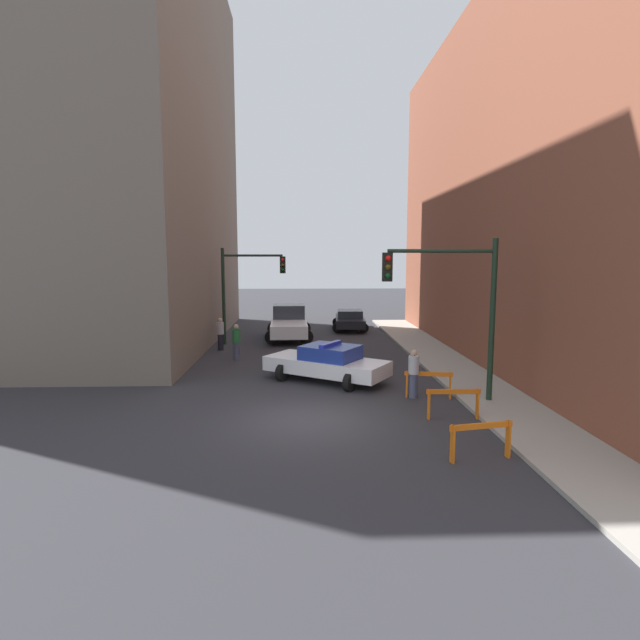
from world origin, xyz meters
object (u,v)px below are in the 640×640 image
police_car (327,363)px  pedestrian_corner (220,333)px  white_truck (289,323)px  traffic_light_near (457,295)px  barrier_back (428,380)px  pedestrian_crossing (236,341)px  pedestrian_sidewalk (414,373)px  barrier_mid (453,399)px  traffic_light_far (244,282)px  barrier_front (481,435)px  parked_car_near (350,320)px

police_car → pedestrian_corner: pedestrian_corner is taller
white_truck → pedestrian_corner: (-3.40, -3.55, -0.04)m
traffic_light_near → barrier_back: 3.06m
traffic_light_near → pedestrian_crossing: bearing=137.7°
pedestrian_sidewalk → barrier_mid: size_ratio=1.04×
traffic_light_near → barrier_mid: bearing=-107.5°
traffic_light_far → barrier_front: 17.72m
white_truck → barrier_back: 13.52m
police_car → parked_car_near: bearing=24.3°
white_truck → parked_car_near: bearing=39.0°
police_car → traffic_light_near: bearing=-94.4°
police_car → barrier_front: police_car is taller
pedestrian_crossing → traffic_light_far: bearing=-106.6°
pedestrian_corner → pedestrian_sidewalk: 11.93m
traffic_light_near → traffic_light_far: 13.94m
traffic_light_far → pedestrian_crossing: size_ratio=3.13×
white_truck → parked_car_near: white_truck is taller
barrier_front → pedestrian_corner: bearing=120.4°
pedestrian_crossing → pedestrian_sidewalk: (6.78, -6.48, 0.00)m
traffic_light_far → pedestrian_crossing: traffic_light_far is taller
pedestrian_corner → barrier_mid: bearing=49.6°
white_truck → barrier_mid: (5.18, -14.76, -0.29)m
police_car → barrier_mid: police_car is taller
barrier_back → police_car: bearing=143.9°
white_truck → pedestrian_sidewalk: size_ratio=3.28×
barrier_mid → barrier_back: bearing=94.4°
pedestrian_crossing → barrier_front: pedestrian_crossing is taller
police_car → white_truck: (-1.71, 10.15, 0.18)m
white_truck → police_car: bearing=-81.9°
pedestrian_corner → barrier_back: 12.32m
barrier_mid → parked_car_near: bearing=94.1°
traffic_light_far → police_car: traffic_light_far is taller
traffic_light_far → barrier_back: (7.37, -10.73, -2.78)m
traffic_light_far → barrier_mid: bearing=-59.8°
barrier_front → parked_car_near: bearing=92.9°
traffic_light_near → white_truck: 14.61m
pedestrian_sidewalk → traffic_light_far: bearing=-128.5°
traffic_light_far → pedestrian_corner: (-1.03, -1.73, -2.54)m
parked_car_near → barrier_back: bearing=-82.3°
police_car → barrier_back: bearing=-92.7°
traffic_light_far → pedestrian_sidewalk: bearing=-57.2°
parked_car_near → pedestrian_crossing: bearing=-119.9°
pedestrian_crossing → barrier_mid: size_ratio=1.04×
traffic_light_near → parked_car_near: traffic_light_near is taller
parked_car_near → barrier_front: bearing=-83.6°
parked_car_near → pedestrian_sidewalk: pedestrian_sidewalk is taller
traffic_light_near → pedestrian_sidewalk: bearing=147.4°
traffic_light_far → barrier_front: bearing=-65.4°
traffic_light_far → barrier_mid: 15.23m
barrier_mid → traffic_light_far: bearing=120.2°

